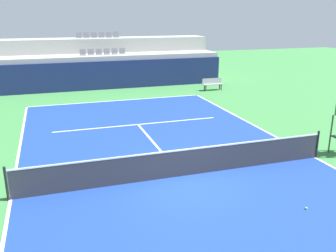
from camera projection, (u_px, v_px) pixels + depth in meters
ground_plane at (182, 176)px, 12.57m from camera, size 80.00×80.00×0.00m
court_surface at (182, 176)px, 12.57m from camera, size 11.00×24.00×0.01m
baseline_far at (118, 101)px, 23.43m from camera, size 11.00×0.10×0.00m
sideline_left at (10, 200)px, 10.95m from camera, size 0.10×24.00×0.00m
sideline_right at (315, 157)px, 14.18m from camera, size 0.10×24.00×0.00m
service_line_far at (138, 124)px, 18.38m from camera, size 8.26×0.10×0.00m
centre_service_line at (156, 145)px, 15.48m from camera, size 0.10×6.40×0.00m
back_wall at (107, 75)px, 26.77m from camera, size 17.75×0.30×2.04m
stands_tier_lower at (104, 70)px, 27.95m from camera, size 17.75×2.40×2.37m
stands_tier_upper at (99, 60)px, 29.97m from camera, size 17.75×2.40×3.46m
seating_row_lower at (103, 53)px, 27.65m from camera, size 3.41×0.44×0.44m
seating_row_upper at (98, 36)px, 29.52m from camera, size 3.41×0.44×0.44m
tennis_net at (182, 162)px, 12.42m from camera, size 11.08×0.08×1.07m
player_bench at (213, 83)px, 26.55m from camera, size 1.50×0.40×0.85m
tennis_ball_1 at (306, 208)px, 10.42m from camera, size 0.07×0.07×0.07m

